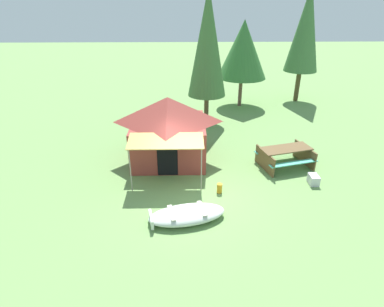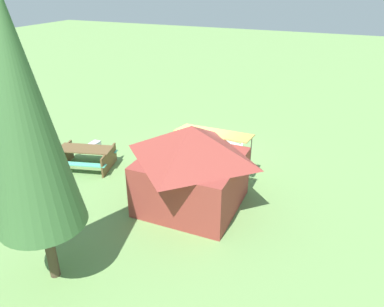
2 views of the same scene
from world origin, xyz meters
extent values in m
plane|color=#6C9551|center=(0.00, 0.00, 0.00)|extent=(80.00, 80.00, 0.00)
ellipsoid|color=silver|center=(-0.21, -1.52, 0.19)|extent=(2.51, 1.48, 0.38)
ellipsoid|color=#474A46|center=(-0.21, -1.52, 0.22)|extent=(2.30, 1.32, 0.14)
cube|color=beige|center=(0.25, -1.43, 0.34)|extent=(0.30, 0.78, 0.04)
cube|color=beige|center=(-0.67, -1.62, 0.34)|extent=(0.30, 0.78, 0.04)
cube|color=silver|center=(-1.27, -1.75, 0.21)|extent=(0.21, 0.65, 0.29)
cube|color=#943831|center=(-0.90, 2.57, 0.82)|extent=(2.88, 2.81, 1.64)
pyramid|color=#943831|center=(-0.90, 2.57, 2.15)|extent=(3.11, 3.03, 1.01)
cube|color=black|center=(-0.90, 1.16, 0.69)|extent=(0.76, 0.03, 1.31)
cube|color=tan|center=(-0.90, 0.62, 1.69)|extent=(2.59, 1.10, 0.17)
cylinder|color=gray|center=(0.31, 0.16, 0.78)|extent=(0.04, 0.04, 1.56)
cylinder|color=gray|center=(-2.11, 0.16, 0.78)|extent=(0.04, 0.04, 1.56)
cube|color=brown|center=(3.72, 1.85, 0.76)|extent=(2.12, 1.27, 0.04)
cube|color=#52BC9C|center=(3.56, 2.43, 0.43)|extent=(1.98, 0.77, 0.04)
cube|color=#52BC9C|center=(3.88, 1.26, 0.43)|extent=(1.98, 0.77, 0.04)
cube|color=brown|center=(4.58, 2.08, 0.37)|extent=(0.44, 1.44, 0.74)
cube|color=brown|center=(2.86, 1.62, 0.37)|extent=(0.44, 1.44, 0.74)
cube|color=silver|center=(4.39, 0.46, 0.17)|extent=(0.33, 0.47, 0.35)
cylinder|color=orange|center=(0.93, -0.04, 0.17)|extent=(0.26, 0.26, 0.35)
cylinder|color=#4D3D2B|center=(0.89, 6.71, 0.77)|extent=(0.24, 0.24, 1.55)
cone|color=#3E6A38|center=(0.89, 6.71, 4.12)|extent=(1.92, 1.92, 5.15)
camera|label=1|loc=(-0.23, -9.37, 6.15)|focal=29.92mm
camera|label=2|loc=(-4.82, 11.59, 6.51)|focal=34.43mm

